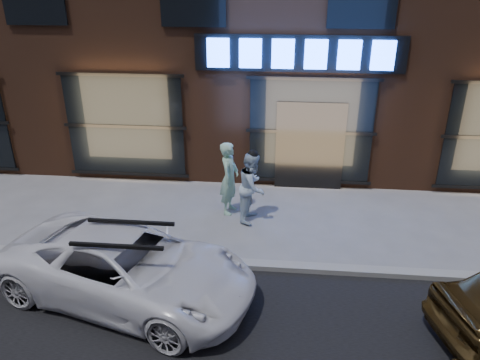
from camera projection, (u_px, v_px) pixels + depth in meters
The scene contains 5 objects.
ground at pixel (314, 271), 9.35m from camera, with size 90.00×90.00×0.00m, color slate.
curb at pixel (314, 268), 9.32m from camera, with size 60.00×0.25×0.12m, color gray.
man_bowtie at pixel (229, 178), 11.25m from camera, with size 0.66×0.43×1.81m, color #B5EDC3.
man_cap at pixel (252, 187), 10.94m from camera, with size 0.82×0.64×1.70m, color silver.
white_suv at pixel (128, 267), 8.36m from camera, with size 2.14×4.65×1.29m, color white.
Camera 1 is at (-0.72, -7.85, 5.54)m, focal length 35.00 mm.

